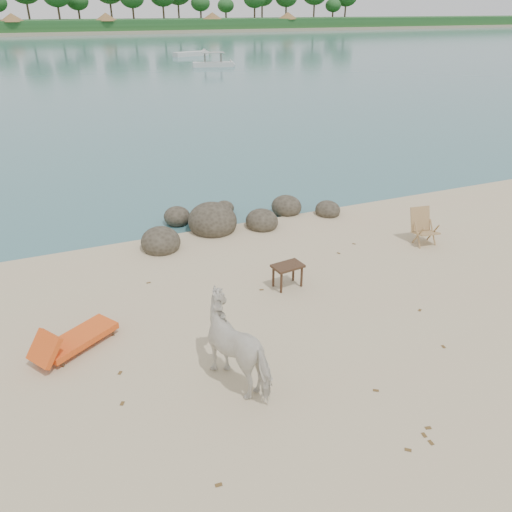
{
  "coord_description": "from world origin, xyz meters",
  "views": [
    {
      "loc": [
        -4.21,
        -6.96,
        5.87
      ],
      "look_at": [
        -0.41,
        2.0,
        1.0
      ],
      "focal_mm": 35.0,
      "sensor_mm": 36.0,
      "label": 1
    }
  ],
  "objects": [
    {
      "name": "deck_chair",
      "position": [
        4.9,
        2.68,
        0.48
      ],
      "size": [
        0.71,
        0.76,
        0.97
      ],
      "primitive_type": null,
      "rotation": [
        0.0,
        0.0,
        -0.14
      ],
      "color": "tan",
      "rests_on": "ground"
    },
    {
      "name": "far_shore",
      "position": [
        0.0,
        170.0,
        0.0
      ],
      "size": [
        420.0,
        90.0,
        1.4
      ],
      "primitive_type": "cube",
      "color": "tan",
      "rests_on": "ground"
    },
    {
      "name": "boat_mid",
      "position": [
        14.31,
        48.86,
        1.22
      ],
      "size": [
        5.1,
        2.12,
        2.44
      ],
      "primitive_type": null,
      "rotation": [
        0.0,
        0.0,
        -0.21
      ],
      "color": "beige",
      "rests_on": "water"
    },
    {
      "name": "far_scenery",
      "position": [
        0.03,
        136.7,
        3.14
      ],
      "size": [
        420.0,
        18.0,
        9.5
      ],
      "color": "#1E4C1E",
      "rests_on": "ground"
    },
    {
      "name": "boat_far",
      "position": [
        15.9,
        62.93,
        0.33
      ],
      "size": [
        5.76,
        2.96,
        0.66
      ],
      "primitive_type": null,
      "rotation": [
        0.0,
        0.0,
        0.32
      ],
      "color": "silver",
      "rests_on": "water"
    },
    {
      "name": "water",
      "position": [
        0.0,
        90.0,
        0.0
      ],
      "size": [
        400.0,
        400.0,
        0.0
      ],
      "primitive_type": "plane",
      "color": "#38706F",
      "rests_on": "ground"
    },
    {
      "name": "boulders",
      "position": [
        0.28,
        5.91,
        0.2
      ],
      "size": [
        6.31,
        2.81,
        1.06
      ],
      "rotation": [
        0.0,
        0.0,
        0.15
      ],
      "color": "#322C21",
      "rests_on": "ground"
    },
    {
      "name": "lounge_chair",
      "position": [
        -4.27,
        1.54,
        0.27
      ],
      "size": [
        1.86,
        1.5,
        0.54
      ],
      "primitive_type": null,
      "rotation": [
        0.0,
        0.0,
        0.57
      ],
      "color": "#ED4A1B",
      "rests_on": "ground"
    },
    {
      "name": "dead_leaves",
      "position": [
        0.22,
        -0.7,
        0.01
      ],
      "size": [
        8.39,
        6.92,
        0.0
      ],
      "color": "brown",
      "rests_on": "ground"
    },
    {
      "name": "side_table",
      "position": [
        0.4,
        2.04,
        0.28
      ],
      "size": [
        0.75,
        0.54,
        0.56
      ],
      "primitive_type": null,
      "rotation": [
        0.0,
        0.0,
        0.13
      ],
      "color": "#362115",
      "rests_on": "ground"
    },
    {
      "name": "cow",
      "position": [
        -1.76,
        -0.53,
        0.74
      ],
      "size": [
        1.4,
        1.92,
        1.48
      ],
      "primitive_type": "imported",
      "rotation": [
        0.0,
        0.0,
        3.53
      ],
      "color": "white",
      "rests_on": "ground"
    }
  ]
}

